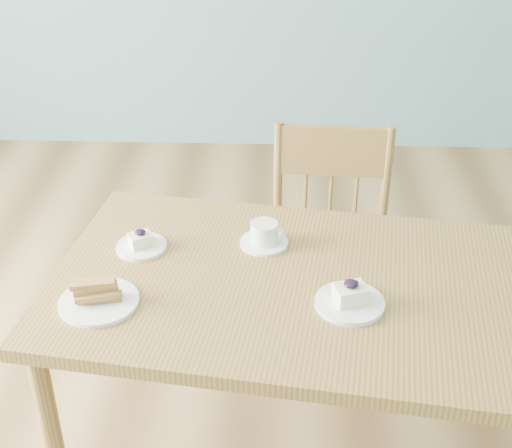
% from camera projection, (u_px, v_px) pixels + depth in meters
% --- Properties ---
extents(room, '(5.01, 5.01, 2.71)m').
position_uv_depth(room, '(130.00, 47.00, 1.41)').
color(room, '#A0784A').
rests_on(room, ground).
extents(dining_table, '(1.42, 0.94, 0.71)m').
position_uv_depth(dining_table, '(309.00, 305.00, 1.85)').
color(dining_table, olive).
rests_on(dining_table, ground).
extents(dining_chair, '(0.42, 0.41, 0.87)m').
position_uv_depth(dining_chair, '(327.00, 258.00, 2.39)').
color(dining_chair, olive).
rests_on(dining_chair, ground).
extents(cheesecake_plate_near, '(0.17, 0.17, 0.07)m').
position_uv_depth(cheesecake_plate_near, '(350.00, 299.00, 1.73)').
color(cheesecake_plate_near, white).
rests_on(cheesecake_plate_near, dining_table).
extents(cheesecake_plate_far, '(0.14, 0.14, 0.06)m').
position_uv_depth(cheesecake_plate_far, '(141.00, 244.00, 1.95)').
color(cheesecake_plate_far, white).
rests_on(cheesecake_plate_far, dining_table).
extents(coffee_cup, '(0.13, 0.13, 0.07)m').
position_uv_depth(coffee_cup, '(264.00, 235.00, 1.96)').
color(coffee_cup, white).
rests_on(coffee_cup, dining_table).
extents(biscotti_plate, '(0.20, 0.20, 0.06)m').
position_uv_depth(biscotti_plate, '(98.00, 297.00, 1.73)').
color(biscotti_plate, white).
rests_on(biscotti_plate, dining_table).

